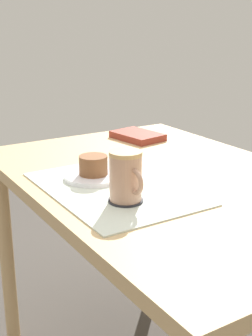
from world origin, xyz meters
The scene contains 7 objects.
dining_table centered at (0.00, 0.00, 0.65)m, with size 1.14×0.77×0.73m.
placemat centered at (0.00, -0.18, 0.74)m, with size 0.47×0.32×0.00m, color silver.
pastry_plate centered at (-0.09, -0.19, 0.74)m, with size 0.16×0.16×0.01m, color white.
pastry centered at (-0.09, -0.19, 0.78)m, with size 0.08×0.08×0.05m, color brown.
coffee_coaster centered at (0.10, -0.20, 0.74)m, with size 0.08×0.08×0.01m, color #232328.
coffee_mug centered at (0.10, -0.20, 0.80)m, with size 0.11×0.08×0.12m.
small_book centered at (-0.41, 0.16, 0.75)m, with size 0.18×0.12×0.02m, color maroon.
Camera 1 is at (0.98, -0.75, 1.16)m, focal length 50.00 mm.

